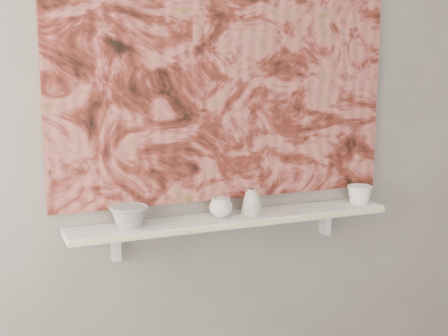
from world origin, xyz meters
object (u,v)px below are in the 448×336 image
cup_cream (221,207)px  painting (226,69)px  shelf (233,220)px  bowl_grey (129,216)px  bowl_white (360,194)px  bell_vessel (252,202)px

cup_cream → painting: bearing=54.8°
shelf → bowl_grey: (-0.45, 0.00, 0.06)m
painting → cup_cream: 0.57m
painting → bowl_grey: 0.73m
cup_cream → bowl_white: (0.69, 0.00, -0.00)m
shelf → bell_vessel: size_ratio=12.75×
bell_vessel → shelf: bearing=180.0°
bowl_grey → cup_cream: 0.39m
bowl_grey → bowl_white: 1.08m
shelf → cup_cream: 0.08m
shelf → bowl_grey: bearing=180.0°
bell_vessel → bowl_white: size_ratio=0.96×
painting → bell_vessel: bearing=-43.7°
shelf → painting: painting is taller
painting → bowl_grey: size_ratio=9.72×
cup_cream → bowl_grey: bearing=180.0°
shelf → bell_vessel: 0.11m
bowl_white → bell_vessel: bearing=180.0°
cup_cream → bell_vessel: 0.14m
cup_cream → bell_vessel: (0.14, 0.00, 0.01)m
painting → shelf: bearing=-90.0°
bell_vessel → bowl_white: bearing=0.0°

